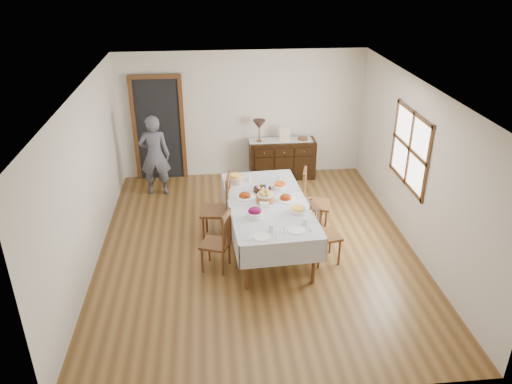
{
  "coord_description": "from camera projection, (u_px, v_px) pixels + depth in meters",
  "views": [
    {
      "loc": [
        -0.68,
        -6.84,
        4.35
      ],
      "look_at": [
        0.0,
        0.1,
        0.95
      ],
      "focal_mm": 35.0,
      "sensor_mm": 36.0,
      "label": 1
    }
  ],
  "objects": [
    {
      "name": "picture_frame",
      "position": [
        285.0,
        135.0,
        10.13
      ],
      "size": [
        0.22,
        0.08,
        0.28
      ],
      "color": "beige",
      "rests_on": "sideboard"
    },
    {
      "name": "runner",
      "position": [
        280.0,
        140.0,
        10.24
      ],
      "size": [
        1.3,
        0.35,
        0.01
      ],
      "color": "silver",
      "rests_on": "sideboard"
    },
    {
      "name": "sideboard",
      "position": [
        282.0,
        159.0,
        10.41
      ],
      "size": [
        1.36,
        0.5,
        0.81
      ],
      "color": "black",
      "rests_on": "ground"
    },
    {
      "name": "butter_dish",
      "position": [
        264.0,
        205.0,
        7.57
      ],
      "size": [
        0.15,
        0.1,
        0.07
      ],
      "color": "white",
      "rests_on": "dining_table"
    },
    {
      "name": "person",
      "position": [
        155.0,
        153.0,
        9.51
      ],
      "size": [
        0.54,
        0.35,
        1.7
      ],
      "primitive_type": "imported",
      "rotation": [
        0.0,
        0.0,
        3.12
      ],
      "color": "#4F515B",
      "rests_on": "ground"
    },
    {
      "name": "glass_far_b",
      "position": [
        279.0,
        178.0,
        8.42
      ],
      "size": [
        0.07,
        0.07,
        0.1
      ],
      "color": "white",
      "rests_on": "dining_table"
    },
    {
      "name": "deco_bowl",
      "position": [
        303.0,
        139.0,
        10.24
      ],
      "size": [
        0.2,
        0.2,
        0.06
      ],
      "color": "#5A341A",
      "rests_on": "sideboard"
    },
    {
      "name": "glass_far_a",
      "position": [
        249.0,
        178.0,
        8.39
      ],
      "size": [
        0.06,
        0.06,
        0.11
      ],
      "color": "white",
      "rests_on": "dining_table"
    },
    {
      "name": "dining_table",
      "position": [
        268.0,
        208.0,
        7.75
      ],
      "size": [
        1.36,
        2.47,
        0.83
      ],
      "rotation": [
        0.0,
        0.0,
        0.06
      ],
      "color": "#BBBBBF",
      "rests_on": "ground"
    },
    {
      "name": "setting_left",
      "position": [
        264.0,
        233.0,
        6.83
      ],
      "size": [
        0.43,
        0.31,
        0.1
      ],
      "color": "white",
      "rests_on": "dining_table"
    },
    {
      "name": "chair_left_near",
      "position": [
        219.0,
        241.0,
        7.34
      ],
      "size": [
        0.51,
        0.51,
        0.96
      ],
      "rotation": [
        0.0,
        0.0,
        -1.92
      ],
      "color": "#5A341A",
      "rests_on": "ground"
    },
    {
      "name": "chair_right_far",
      "position": [
        313.0,
        201.0,
        8.36
      ],
      "size": [
        0.56,
        0.56,
        1.1
      ],
      "rotation": [
        0.0,
        0.0,
        1.32
      ],
      "color": "#5A341A",
      "rests_on": "ground"
    },
    {
      "name": "chair_right_near",
      "position": [
        323.0,
        233.0,
        7.52
      ],
      "size": [
        0.49,
        0.49,
        1.0
      ],
      "rotation": [
        0.0,
        0.0,
        1.77
      ],
      "color": "#5A341A",
      "rests_on": "ground"
    },
    {
      "name": "ham_platter_b",
      "position": [
        286.0,
        198.0,
        7.78
      ],
      "size": [
        0.3,
        0.3,
        0.11
      ],
      "color": "white",
      "rests_on": "dining_table"
    },
    {
      "name": "room_shell",
      "position": [
        245.0,
        143.0,
        7.73
      ],
      "size": [
        5.02,
        6.02,
        2.65
      ],
      "color": "silver",
      "rests_on": "ground"
    },
    {
      "name": "casserole_dish",
      "position": [
        298.0,
        210.0,
        7.41
      ],
      "size": [
        0.25,
        0.25,
        0.08
      ],
      "color": "white",
      "rests_on": "dining_table"
    },
    {
      "name": "beet_bowl",
      "position": [
        255.0,
        213.0,
        7.25
      ],
      "size": [
        0.24,
        0.24,
        0.16
      ],
      "color": "white",
      "rests_on": "dining_table"
    },
    {
      "name": "pineapple_bowl",
      "position": [
        236.0,
        179.0,
        8.33
      ],
      "size": [
        0.25,
        0.25,
        0.15
      ],
      "color": "#C9A48C",
      "rests_on": "dining_table"
    },
    {
      "name": "table_lamp",
      "position": [
        259.0,
        125.0,
        10.01
      ],
      "size": [
        0.26,
        0.26,
        0.46
      ],
      "color": "brown",
      "rests_on": "sideboard"
    },
    {
      "name": "chair_left_far",
      "position": [
        219.0,
        208.0,
        8.1
      ],
      "size": [
        0.53,
        0.53,
        1.13
      ],
      "rotation": [
        0.0,
        0.0,
        -1.71
      ],
      "color": "#5A341A",
      "rests_on": "ground"
    },
    {
      "name": "carrot_bowl",
      "position": [
        280.0,
        186.0,
        8.14
      ],
      "size": [
        0.24,
        0.24,
        0.1
      ],
      "color": "white",
      "rests_on": "dining_table"
    },
    {
      "name": "bread_basket",
      "position": [
        265.0,
        197.0,
        7.69
      ],
      "size": [
        0.28,
        0.28,
        0.19
      ],
      "color": "brown",
      "rests_on": "dining_table"
    },
    {
      "name": "ham_platter_a",
      "position": [
        245.0,
        196.0,
        7.84
      ],
      "size": [
        0.29,
        0.29,
        0.11
      ],
      "color": "white",
      "rests_on": "dining_table"
    },
    {
      "name": "setting_right",
      "position": [
        299.0,
        227.0,
        6.99
      ],
      "size": [
        0.43,
        0.31,
        0.1
      ],
      "color": "white",
      "rests_on": "dining_table"
    },
    {
      "name": "egg_basket",
      "position": [
        262.0,
        189.0,
        8.05
      ],
      "size": [
        0.29,
        0.29,
        0.11
      ],
      "color": "black",
      "rests_on": "dining_table"
    },
    {
      "name": "ground",
      "position": [
        257.0,
        247.0,
        8.08
      ],
      "size": [
        6.0,
        6.0,
        0.0
      ],
      "primitive_type": "plane",
      "color": "brown"
    }
  ]
}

